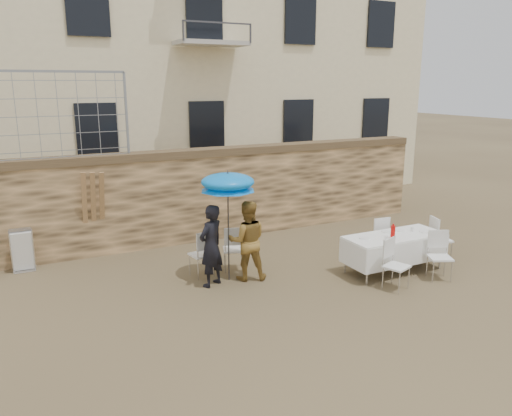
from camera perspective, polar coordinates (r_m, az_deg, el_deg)
name	(u,v)px	position (r m, az deg, el deg)	size (l,w,h in m)	color
ground	(295,325)	(8.22, 4.43, -13.22)	(80.00, 80.00, 0.00)	brown
stone_wall	(190,197)	(12.17, -7.56, 1.30)	(13.00, 0.50, 2.20)	olive
chain_link_fence	(48,116)	(11.30, -22.65, 9.64)	(3.20, 0.06, 1.80)	gray
man_suit	(211,246)	(9.44, -5.15, -4.34)	(0.58, 0.38, 1.59)	black
woman_dress	(247,241)	(9.72, -1.02, -3.75)	(0.77, 0.60, 1.58)	gold
umbrella	(228,185)	(9.39, -3.24, 2.61)	(1.06, 1.06, 2.02)	#3F3F44
couple_chair_left	(201,253)	(10.03, -6.26, -5.13)	(0.48, 0.48, 0.96)	white
couple_chair_right	(234,248)	(10.27, -2.58, -4.59)	(0.48, 0.48, 0.96)	white
banquet_table	(395,237)	(10.52, 15.59, -3.22)	(2.10, 0.85, 0.78)	white
soda_bottle	(393,232)	(10.24, 15.37, -2.67)	(0.09, 0.09, 0.26)	red
table_chair_front_left	(397,265)	(9.69, 15.78, -6.30)	(0.48, 0.48, 0.96)	white
table_chair_front_right	(440,256)	(10.43, 20.30, -5.19)	(0.48, 0.48, 0.96)	white
table_chair_back	(376,237)	(11.29, 13.58, -3.24)	(0.48, 0.48, 0.96)	white
table_chair_side	(441,238)	(11.61, 20.36, -3.26)	(0.48, 0.48, 0.96)	white
chair_stack_right	(22,248)	(11.39, -25.16, -4.18)	(0.46, 0.40, 0.92)	white
wood_planks	(99,213)	(11.43, -17.46, -0.59)	(0.70, 0.20, 2.00)	#A37749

